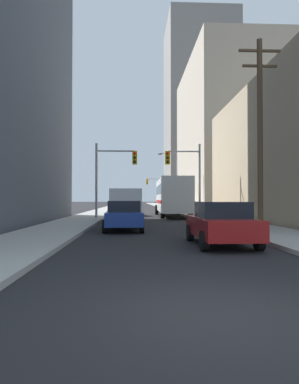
{
  "coord_description": "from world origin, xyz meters",
  "views": [
    {
      "loc": [
        -1.15,
        -4.8,
        1.61
      ],
      "look_at": [
        0.0,
        20.85,
        2.13
      ],
      "focal_mm": 32.84,
      "sensor_mm": 36.0,
      "label": 1
    }
  ],
  "objects_px": {
    "city_bus": "(172,196)",
    "sedan_red": "(221,223)",
    "sedan_navy": "(129,208)",
    "sedan_blue": "(124,216)",
    "cargo_van_white": "(126,204)",
    "traffic_signal_near_right": "(185,169)",
    "traffic_signal_far_right": "(155,186)",
    "traffic_signal_near_left": "(114,168)"
  },
  "relations": [
    {
      "from": "city_bus",
      "to": "sedan_navy",
      "type": "bearing_deg",
      "value": 157.12
    },
    {
      "from": "city_bus",
      "to": "sedan_red",
      "type": "relative_size",
      "value": 2.75
    },
    {
      "from": "traffic_signal_near_left",
      "to": "traffic_signal_near_right",
      "type": "relative_size",
      "value": 1.0
    },
    {
      "from": "sedan_navy",
      "to": "traffic_signal_near_right",
      "type": "relative_size",
      "value": 0.7
    },
    {
      "from": "sedan_navy",
      "to": "traffic_signal_near_right",
      "type": "xyz_separation_m",
      "value": [
        4.56,
        -6.33,
        3.22
      ]
    },
    {
      "from": "cargo_van_white",
      "to": "sedan_red",
      "type": "relative_size",
      "value": 1.24
    },
    {
      "from": "traffic_signal_near_right",
      "to": "traffic_signal_far_right",
      "type": "height_order",
      "value": "same"
    },
    {
      "from": "traffic_signal_far_right",
      "to": "sedan_red",
      "type": "bearing_deg",
      "value": -91.02
    },
    {
      "from": "traffic_signal_near_left",
      "to": "traffic_signal_far_right",
      "type": "relative_size",
      "value": 1.0
    },
    {
      "from": "city_bus",
      "to": "traffic_signal_near_right",
      "type": "xyz_separation_m",
      "value": [
        0.52,
        -4.63,
        2.07
      ]
    },
    {
      "from": "city_bus",
      "to": "sedan_red",
      "type": "bearing_deg",
      "value": -91.45
    },
    {
      "from": "city_bus",
      "to": "traffic_signal_near_left",
      "type": "distance_m",
      "value": 7.2
    },
    {
      "from": "cargo_van_white",
      "to": "traffic_signal_near_right",
      "type": "relative_size",
      "value": 0.87
    },
    {
      "from": "city_bus",
      "to": "sedan_red",
      "type": "height_order",
      "value": "city_bus"
    },
    {
      "from": "sedan_navy",
      "to": "sedan_blue",
      "type": "bearing_deg",
      "value": -90.0
    },
    {
      "from": "cargo_van_white",
      "to": "traffic_signal_near_right",
      "type": "bearing_deg",
      "value": 39.37
    },
    {
      "from": "sedan_red",
      "to": "sedan_navy",
      "type": "relative_size",
      "value": 1.0
    },
    {
      "from": "sedan_red",
      "to": "sedan_navy",
      "type": "xyz_separation_m",
      "value": [
        -3.53,
        21.9,
        0.0
      ]
    },
    {
      "from": "city_bus",
      "to": "sedan_blue",
      "type": "height_order",
      "value": "city_bus"
    },
    {
      "from": "cargo_van_white",
      "to": "traffic_signal_far_right",
      "type": "bearing_deg",
      "value": 83.89
    },
    {
      "from": "sedan_red",
      "to": "sedan_navy",
      "type": "bearing_deg",
      "value": 99.16
    },
    {
      "from": "sedan_blue",
      "to": "traffic_signal_near_right",
      "type": "distance_m",
      "value": 11.22
    },
    {
      "from": "sedan_red",
      "to": "sedan_blue",
      "type": "height_order",
      "value": "same"
    },
    {
      "from": "sedan_navy",
      "to": "traffic_signal_near_left",
      "type": "xyz_separation_m",
      "value": [
        -1.07,
        -6.33,
        3.25
      ]
    },
    {
      "from": "cargo_van_white",
      "to": "sedan_navy",
      "type": "height_order",
      "value": "cargo_van_white"
    },
    {
      "from": "traffic_signal_far_right",
      "to": "city_bus",
      "type": "bearing_deg",
      "value": -90.76
    },
    {
      "from": "sedan_red",
      "to": "traffic_signal_near_right",
      "type": "distance_m",
      "value": 15.93
    },
    {
      "from": "cargo_van_white",
      "to": "sedan_blue",
      "type": "distance_m",
      "value": 6.0
    },
    {
      "from": "cargo_van_white",
      "to": "traffic_signal_near_right",
      "type": "height_order",
      "value": "traffic_signal_near_right"
    },
    {
      "from": "cargo_van_white",
      "to": "traffic_signal_near_right",
      "type": "distance_m",
      "value": 6.5
    },
    {
      "from": "cargo_van_white",
      "to": "traffic_signal_near_left",
      "type": "distance_m",
      "value": 4.75
    },
    {
      "from": "sedan_red",
      "to": "traffic_signal_near_right",
      "type": "xyz_separation_m",
      "value": [
        1.03,
        15.57,
        3.22
      ]
    },
    {
      "from": "sedan_blue",
      "to": "traffic_signal_far_right",
      "type": "relative_size",
      "value": 0.71
    },
    {
      "from": "sedan_navy",
      "to": "cargo_van_white",
      "type": "bearing_deg",
      "value": -90.03
    },
    {
      "from": "traffic_signal_near_right",
      "to": "traffic_signal_far_right",
      "type": "xyz_separation_m",
      "value": [
        -0.07,
        38.2,
        0.01
      ]
    },
    {
      "from": "traffic_signal_near_left",
      "to": "traffic_signal_far_right",
      "type": "distance_m",
      "value": 38.6
    },
    {
      "from": "traffic_signal_near_left",
      "to": "traffic_signal_near_right",
      "type": "bearing_deg",
      "value": -0.0
    },
    {
      "from": "sedan_blue",
      "to": "traffic_signal_far_right",
      "type": "xyz_separation_m",
      "value": [
        4.49,
        47.93,
        3.23
      ]
    },
    {
      "from": "cargo_van_white",
      "to": "traffic_signal_near_right",
      "type": "xyz_separation_m",
      "value": [
        4.56,
        3.74,
        2.71
      ]
    },
    {
      "from": "sedan_blue",
      "to": "traffic_signal_near_left",
      "type": "xyz_separation_m",
      "value": [
        -1.07,
        9.73,
        3.25
      ]
    },
    {
      "from": "sedan_blue",
      "to": "traffic_signal_near_left",
      "type": "distance_m",
      "value": 10.31
    },
    {
      "from": "sedan_red",
      "to": "traffic_signal_far_right",
      "type": "relative_size",
      "value": 0.7
    }
  ]
}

